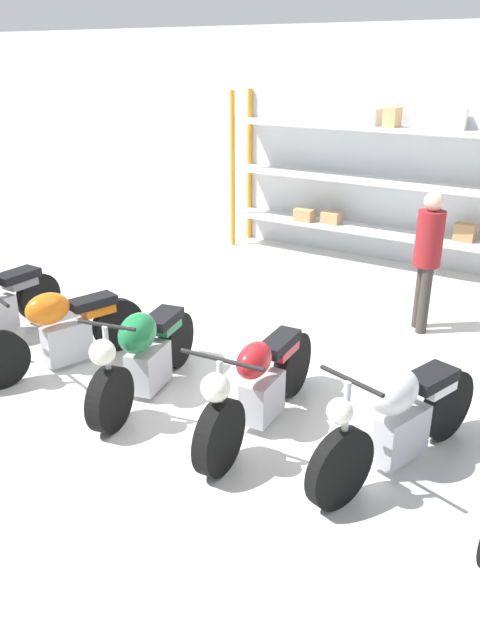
{
  "coord_description": "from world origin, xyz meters",
  "views": [
    {
      "loc": [
        3.07,
        -4.44,
        3.14
      ],
      "look_at": [
        0.0,
        0.4,
        0.7
      ],
      "focal_mm": 35.0,
      "sensor_mm": 36.0,
      "label": 1
    }
  ],
  "objects_px": {
    "motorcycle_white": "(399,418)",
    "person_browsing": "(428,251)",
    "motorcycle_orange": "(60,330)",
    "motorcycle_green": "(144,354)",
    "motorcycle_red": "(259,386)",
    "shelving_rack": "(372,178)"
  },
  "relations": [
    {
      "from": "shelving_rack",
      "to": "person_browsing",
      "type": "xyz_separation_m",
      "value": [
        1.6,
        -2.22,
        -0.37
      ]
    },
    {
      "from": "motorcycle_green",
      "to": "person_browsing",
      "type": "height_order",
      "value": "person_browsing"
    },
    {
      "from": "motorcycle_orange",
      "to": "motorcycle_red",
      "type": "height_order",
      "value": "motorcycle_red"
    },
    {
      "from": "motorcycle_orange",
      "to": "motorcycle_red",
      "type": "distance_m",
      "value": 2.42
    },
    {
      "from": "motorcycle_green",
      "to": "motorcycle_white",
      "type": "xyz_separation_m",
      "value": [
        2.51,
        0.16,
        0.03
      ]
    },
    {
      "from": "motorcycle_red",
      "to": "person_browsing",
      "type": "xyz_separation_m",
      "value": [
        0.54,
        2.98,
        0.57
      ]
    },
    {
      "from": "motorcycle_orange",
      "to": "motorcycle_white",
      "type": "height_order",
      "value": "motorcycle_white"
    },
    {
      "from": "shelving_rack",
      "to": "motorcycle_orange",
      "type": "xyz_separation_m",
      "value": [
        -1.35,
        -5.29,
        -0.93
      ]
    },
    {
      "from": "shelving_rack",
      "to": "motorcycle_orange",
      "type": "distance_m",
      "value": 5.54
    },
    {
      "from": "motorcycle_red",
      "to": "motorcycle_orange",
      "type": "bearing_deg",
      "value": -92.27
    },
    {
      "from": "motorcycle_green",
      "to": "motorcycle_red",
      "type": "height_order",
      "value": "motorcycle_green"
    },
    {
      "from": "motorcycle_green",
      "to": "shelving_rack",
      "type": "bearing_deg",
      "value": 165.56
    },
    {
      "from": "motorcycle_orange",
      "to": "motorcycle_green",
      "type": "distance_m",
      "value": 1.15
    },
    {
      "from": "motorcycle_white",
      "to": "person_browsing",
      "type": "distance_m",
      "value": 3.03
    },
    {
      "from": "motorcycle_green",
      "to": "motorcycle_red",
      "type": "distance_m",
      "value": 1.26
    },
    {
      "from": "motorcycle_green",
      "to": "motorcycle_red",
      "type": "xyz_separation_m",
      "value": [
        1.26,
        0.07,
        -0.01
      ]
    },
    {
      "from": "motorcycle_white",
      "to": "person_browsing",
      "type": "bearing_deg",
      "value": -148.92
    },
    {
      "from": "shelving_rack",
      "to": "person_browsing",
      "type": "relative_size",
      "value": 2.8
    },
    {
      "from": "shelving_rack",
      "to": "motorcycle_red",
      "type": "bearing_deg",
      "value": -78.42
    },
    {
      "from": "motorcycle_red",
      "to": "motorcycle_white",
      "type": "xyz_separation_m",
      "value": [
        1.25,
        0.09,
        0.04
      ]
    },
    {
      "from": "motorcycle_red",
      "to": "person_browsing",
      "type": "distance_m",
      "value": 3.08
    },
    {
      "from": "shelving_rack",
      "to": "motorcycle_green",
      "type": "xyz_separation_m",
      "value": [
        -0.2,
        -5.27,
        -0.93
      ]
    }
  ]
}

